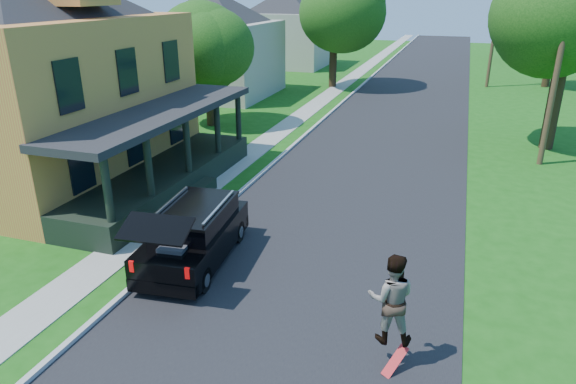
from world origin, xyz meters
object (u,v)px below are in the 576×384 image
(skateboarder, at_px, (391,299))
(utility_pole_near, at_px, (561,49))
(black_suv, at_px, (194,234))
(tree_right_near, at_px, (570,15))

(skateboarder, bearing_deg, utility_pole_near, -115.62)
(black_suv, bearing_deg, tree_right_near, 49.33)
(utility_pole_near, bearing_deg, black_suv, -121.94)
(black_suv, xyz_separation_m, tree_right_near, (10.70, 15.24, 5.24))
(black_suv, height_order, skateboarder, skateboarder)
(black_suv, height_order, utility_pole_near, utility_pole_near)
(utility_pole_near, bearing_deg, tree_right_near, 87.02)
(skateboarder, xyz_separation_m, utility_pole_near, (4.50, 14.94, 3.41))
(tree_right_near, distance_m, utility_pole_near, 3.05)
(skateboarder, relative_size, utility_pole_near, 0.20)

